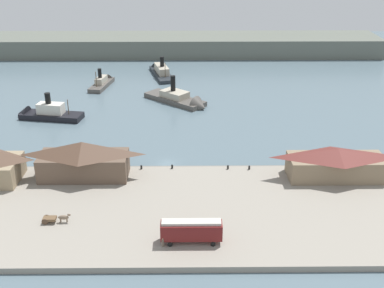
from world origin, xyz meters
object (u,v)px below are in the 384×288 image
at_px(ferry_shed_east_terminal, 83,159).
at_px(mooring_post_center_east, 228,167).
at_px(ferry_approaching_east, 44,113).
at_px(ferry_near_quay, 103,82).
at_px(horse_cart, 55,218).
at_px(ferry_departing_north, 160,71).
at_px(mooring_post_west, 141,167).
at_px(mooring_post_center_west, 249,168).
at_px(pedestrian_by_tram, 163,243).
at_px(ferry_shed_central_terminal, 337,163).
at_px(ferry_moored_west, 182,100).
at_px(street_tram, 191,230).
at_px(mooring_post_east, 172,167).

xyz_separation_m(ferry_shed_east_terminal, mooring_post_center_east, (32.13, 3.22, -3.81)).
bearing_deg(ferry_approaching_east, ferry_near_quay, 69.25).
height_order(horse_cart, ferry_departing_north, ferry_departing_north).
height_order(mooring_post_west, ferry_approaching_east, ferry_approaching_east).
bearing_deg(mooring_post_center_west, pedestrian_by_tram, -122.69).
distance_m(ferry_shed_central_terminal, ferry_approaching_east, 85.17).
bearing_deg(ferry_shed_central_terminal, ferry_moored_west, 123.45).
bearing_deg(ferry_departing_north, mooring_post_west, -90.10).
bearing_deg(horse_cart, mooring_post_center_west, 28.49).
distance_m(horse_cart, ferry_near_quay, 89.67).
distance_m(horse_cart, ferry_departing_north, 104.77).
relative_size(horse_cart, ferry_moored_west, 0.24).
distance_m(ferry_shed_central_terminal, ferry_moored_west, 62.43).
xyz_separation_m(street_tram, mooring_post_east, (-4.17, 28.18, -2.11)).
distance_m(ferry_shed_central_terminal, horse_cart, 60.13).
distance_m(horse_cart, pedestrian_by_tram, 21.88).
bearing_deg(ferry_approaching_east, pedestrian_by_tram, -59.42).
bearing_deg(horse_cart, street_tram, -14.03).
bearing_deg(mooring_post_east, ferry_departing_north, 94.83).
xyz_separation_m(mooring_post_east, ferry_near_quay, (-26.71, 67.69, -0.44)).
bearing_deg(mooring_post_east, pedestrian_by_tram, -91.54).
bearing_deg(ferry_departing_north, pedestrian_by_tram, -86.85).
height_order(mooring_post_center_west, ferry_moored_west, ferry_moored_west).
distance_m(mooring_post_east, ferry_near_quay, 72.77).
bearing_deg(mooring_post_center_west, ferry_shed_east_terminal, -175.42).
xyz_separation_m(ferry_shed_east_terminal, pedestrian_by_tram, (18.53, -25.81, -3.47)).
height_order(street_tram, horse_cart, street_tram).
bearing_deg(mooring_post_west, mooring_post_center_west, -1.08).
relative_size(ferry_shed_central_terminal, horse_cart, 3.96).
height_order(ferry_shed_east_terminal, ferry_departing_north, ferry_shed_east_terminal).
height_order(ferry_shed_east_terminal, mooring_post_west, ferry_shed_east_terminal).
distance_m(ferry_shed_central_terminal, mooring_post_center_east, 23.99).
bearing_deg(ferry_shed_central_terminal, horse_cart, -163.31).
xyz_separation_m(horse_cart, ferry_near_quay, (-5.40, 89.50, -0.92)).
xyz_separation_m(ferry_shed_central_terminal, horse_cart, (-57.54, -17.25, -2.60)).
bearing_deg(mooring_post_west, horse_cart, -123.36).
height_order(pedestrian_by_tram, mooring_post_center_west, pedestrian_by_tram).
bearing_deg(ferry_near_quay, street_tram, -72.15).
bearing_deg(horse_cart, mooring_post_center_east, 32.12).
distance_m(mooring_post_west, ferry_departing_north, 82.16).
distance_m(street_tram, pedestrian_by_tram, 5.42).
height_order(mooring_post_east, ferry_approaching_east, ferry_approaching_east).
bearing_deg(ferry_departing_north, ferry_near_quay, -144.18).
bearing_deg(street_tram, ferry_approaching_east, 124.25).
bearing_deg(mooring_post_center_west, horse_cart, -151.51).
height_order(ferry_departing_north, ferry_approaching_east, ferry_approaching_east).
relative_size(ferry_departing_north, ferry_approaching_east, 1.18).
relative_size(ferry_shed_east_terminal, street_tram, 1.83).
bearing_deg(ferry_moored_west, ferry_shed_central_terminal, -56.55).
xyz_separation_m(pedestrian_by_tram, mooring_post_center_east, (13.60, 29.03, -0.34)).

